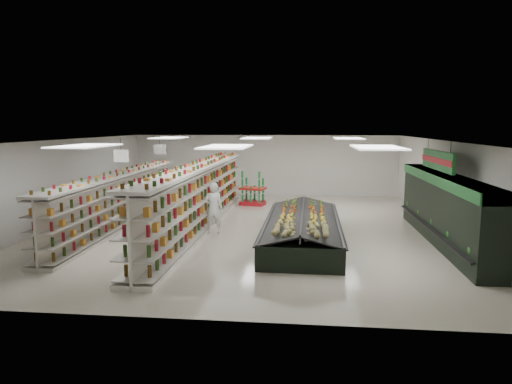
# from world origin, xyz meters

# --- Properties ---
(floor) EXTENTS (16.00, 16.00, 0.00)m
(floor) POSITION_xyz_m (0.00, 0.00, 0.00)
(floor) COLOR beige
(floor) RESTS_ON ground
(ceiling) EXTENTS (14.00, 16.00, 0.02)m
(ceiling) POSITION_xyz_m (0.00, 0.00, 3.20)
(ceiling) COLOR white
(ceiling) RESTS_ON wall_back
(wall_back) EXTENTS (14.00, 0.02, 3.20)m
(wall_back) POSITION_xyz_m (0.00, 8.00, 1.60)
(wall_back) COLOR white
(wall_back) RESTS_ON floor
(wall_front) EXTENTS (14.00, 0.02, 3.20)m
(wall_front) POSITION_xyz_m (0.00, -8.00, 1.60)
(wall_front) COLOR white
(wall_front) RESTS_ON floor
(wall_left) EXTENTS (0.02, 16.00, 3.20)m
(wall_left) POSITION_xyz_m (-7.00, 0.00, 1.60)
(wall_left) COLOR white
(wall_left) RESTS_ON floor
(wall_right) EXTENTS (0.02, 16.00, 3.20)m
(wall_right) POSITION_xyz_m (7.00, 0.00, 1.60)
(wall_right) COLOR white
(wall_right) RESTS_ON floor
(produce_wall_case) EXTENTS (0.93, 8.00, 2.20)m
(produce_wall_case) POSITION_xyz_m (6.53, -1.50, 1.24)
(produce_wall_case) COLOR black
(produce_wall_case) RESTS_ON floor
(aisle_sign_near) EXTENTS (0.52, 0.06, 0.75)m
(aisle_sign_near) POSITION_xyz_m (-3.80, -2.00, 2.75)
(aisle_sign_near) COLOR white
(aisle_sign_near) RESTS_ON ceiling
(aisle_sign_far) EXTENTS (0.52, 0.06, 0.75)m
(aisle_sign_far) POSITION_xyz_m (-3.80, 2.00, 2.75)
(aisle_sign_far) COLOR white
(aisle_sign_far) RESTS_ON ceiling
(hortifruti_banner) EXTENTS (0.12, 3.20, 0.95)m
(hortifruti_banner) POSITION_xyz_m (6.25, -1.50, 2.65)
(hortifruti_banner) COLOR #1C6B2B
(hortifruti_banner) RESTS_ON ceiling
(gondola_left) EXTENTS (0.98, 11.31, 1.96)m
(gondola_left) POSITION_xyz_m (-4.72, 0.00, 0.90)
(gondola_left) COLOR silver
(gondola_left) RESTS_ON floor
(gondola_center) EXTENTS (1.13, 13.24, 2.29)m
(gondola_center) POSITION_xyz_m (-1.68, -0.11, 1.05)
(gondola_center) COLOR silver
(gondola_center) RESTS_ON floor
(produce_island) EXTENTS (2.53, 6.73, 1.00)m
(produce_island) POSITION_xyz_m (2.07, -1.70, 0.46)
(produce_island) COLOR black
(produce_island) RESTS_ON floor
(soda_endcap) EXTENTS (1.30, 1.02, 1.48)m
(soda_endcap) POSITION_xyz_m (-0.28, 4.83, 0.72)
(soda_endcap) COLOR red
(soda_endcap) RESTS_ON floor
(shopper_main) EXTENTS (0.74, 0.58, 1.80)m
(shopper_main) POSITION_xyz_m (-1.00, -0.98, 0.90)
(shopper_main) COLOR white
(shopper_main) RESTS_ON floor
(shopper_background) EXTENTS (0.58, 0.82, 1.56)m
(shopper_background) POSITION_xyz_m (-2.83, 3.58, 0.78)
(shopper_background) COLOR #9F7E61
(shopper_background) RESTS_ON floor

